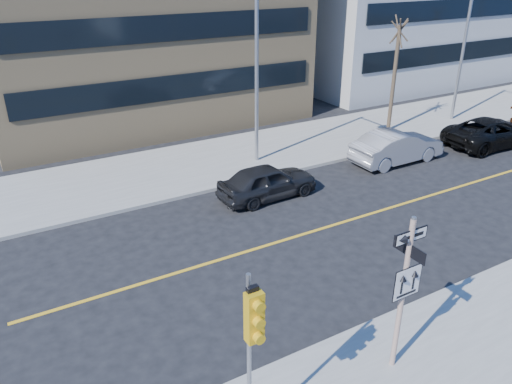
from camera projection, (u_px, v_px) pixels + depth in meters
ground at (329, 312)px, 14.22m from camera, size 120.00×120.00×0.00m
far_sidewalk at (438, 116)px, 31.77m from camera, size 66.00×6.00×0.15m
road_centerline at (484, 179)px, 22.80m from camera, size 40.00×0.14×0.01m
sign_pole at (404, 287)px, 11.22m from camera, size 0.92×0.92×4.06m
traffic_signal at (253, 330)px, 9.04m from camera, size 0.32×0.45×4.00m
parked_car_a at (267, 181)px, 20.76m from camera, size 1.86×4.34×1.46m
parked_car_b at (397, 147)px, 24.40m from camera, size 1.71×4.87×1.60m
parked_car_c at (492, 132)px, 26.61m from camera, size 2.80×5.57×1.51m
streetlight_a at (259, 66)px, 22.46m from camera, size 0.55×2.25×8.00m
streetlight_b at (468, 43)px, 28.81m from camera, size 0.55×2.25×8.00m
street_tree_west at (399, 34)px, 26.64m from camera, size 1.80×1.80×6.35m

